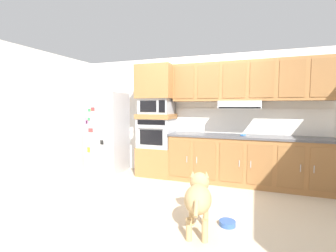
# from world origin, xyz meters

# --- Properties ---
(ground_plane) EXTENTS (9.60, 9.60, 0.00)m
(ground_plane) POSITION_xyz_m (0.00, 0.00, 0.00)
(ground_plane) COLOR beige
(back_kitchen_wall) EXTENTS (6.20, 0.12, 2.50)m
(back_kitchen_wall) POSITION_xyz_m (0.00, 1.11, 1.25)
(back_kitchen_wall) COLOR silver
(back_kitchen_wall) RESTS_ON ground
(side_panel_left) EXTENTS (0.12, 7.10, 2.50)m
(side_panel_left) POSITION_xyz_m (-2.80, 0.00, 1.25)
(side_panel_left) COLOR silver
(side_panel_left) RESTS_ON ground
(refrigerator) EXTENTS (0.76, 0.73, 1.76)m
(refrigerator) POSITION_xyz_m (-2.08, 0.68, 0.88)
(refrigerator) COLOR #ADADB2
(refrigerator) RESTS_ON ground
(oven_base_cabinet) EXTENTS (0.74, 0.62, 0.60)m
(oven_base_cabinet) POSITION_xyz_m (-0.90, 0.75, 0.30)
(oven_base_cabinet) COLOR #996638
(oven_base_cabinet) RESTS_ON ground
(built_in_oven) EXTENTS (0.70, 0.62, 0.60)m
(built_in_oven) POSITION_xyz_m (-0.90, 0.75, 0.90)
(built_in_oven) COLOR #A8AAAF
(built_in_oven) RESTS_ON oven_base_cabinet
(appliance_mid_shelf) EXTENTS (0.74, 0.62, 0.10)m
(appliance_mid_shelf) POSITION_xyz_m (-0.90, 0.75, 1.25)
(appliance_mid_shelf) COLOR #996638
(appliance_mid_shelf) RESTS_ON built_in_oven
(microwave) EXTENTS (0.64, 0.54, 0.32)m
(microwave) POSITION_xyz_m (-0.90, 0.75, 1.46)
(microwave) COLOR #A8AAAF
(microwave) RESTS_ON appliance_mid_shelf
(appliance_upper_cabinet) EXTENTS (0.74, 0.62, 0.68)m
(appliance_upper_cabinet) POSITION_xyz_m (-0.90, 0.75, 1.96)
(appliance_upper_cabinet) COLOR #996638
(appliance_upper_cabinet) RESTS_ON microwave
(lower_cabinet_run) EXTENTS (2.87, 0.63, 0.88)m
(lower_cabinet_run) POSITION_xyz_m (0.90, 0.75, 0.44)
(lower_cabinet_run) COLOR #996638
(lower_cabinet_run) RESTS_ON ground
(countertop_slab) EXTENTS (2.91, 0.64, 0.04)m
(countertop_slab) POSITION_xyz_m (0.90, 0.75, 0.90)
(countertop_slab) COLOR #4C4C51
(countertop_slab) RESTS_ON lower_cabinet_run
(backsplash_panel) EXTENTS (2.91, 0.02, 0.50)m
(backsplash_panel) POSITION_xyz_m (0.90, 1.04, 1.17)
(backsplash_panel) COLOR white
(backsplash_panel) RESTS_ON countertop_slab
(upper_cabinet_with_hood) EXTENTS (2.87, 0.48, 0.88)m
(upper_cabinet_with_hood) POSITION_xyz_m (0.89, 0.87, 1.90)
(upper_cabinet_with_hood) COLOR #996638
(upper_cabinet_with_hood) RESTS_ON backsplash_panel
(screwdriver) EXTENTS (0.16, 0.17, 0.03)m
(screwdriver) POSITION_xyz_m (0.85, 0.65, 0.93)
(screwdriver) COLOR blue
(screwdriver) RESTS_ON countertop_slab
(dog) EXTENTS (0.39, 0.96, 0.63)m
(dog) POSITION_xyz_m (0.44, -1.18, 0.41)
(dog) COLOR tan
(dog) RESTS_ON ground
(dog_food_bowl) EXTENTS (0.20, 0.20, 0.06)m
(dog_food_bowl) POSITION_xyz_m (0.76, -0.98, 0.03)
(dog_food_bowl) COLOR #3359A5
(dog_food_bowl) RESTS_ON ground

